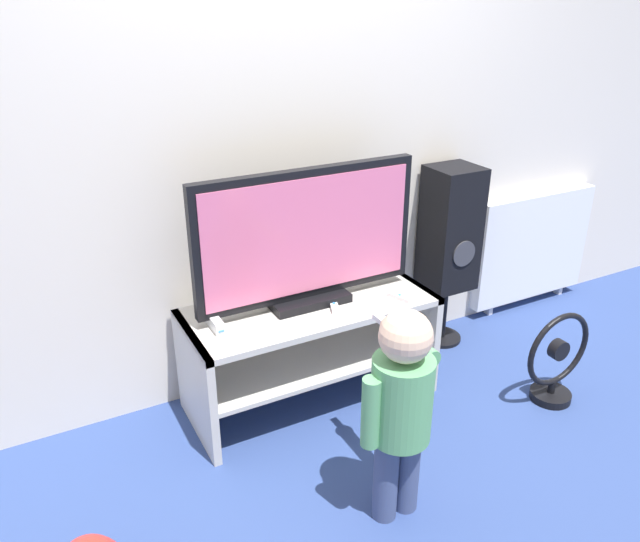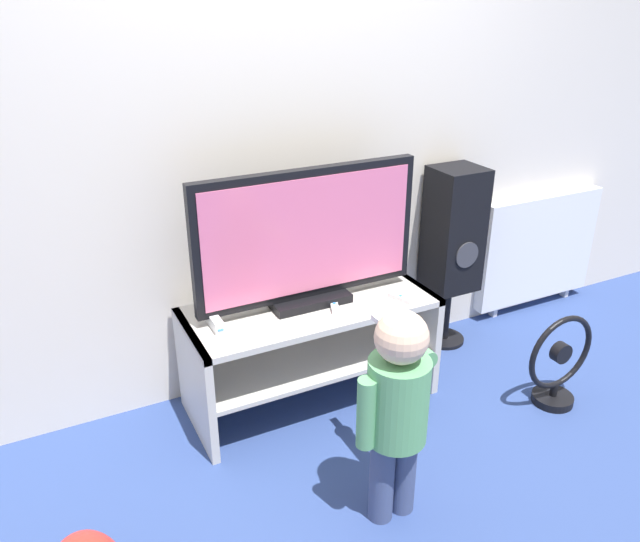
# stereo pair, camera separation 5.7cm
# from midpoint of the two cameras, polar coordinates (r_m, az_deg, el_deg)

# --- Properties ---
(ground_plane) EXTENTS (16.00, 16.00, 0.00)m
(ground_plane) POSITION_cam_midpoint_polar(r_m,az_deg,el_deg) (3.02, 0.83, -13.96)
(ground_plane) COLOR navy
(wall_back) EXTENTS (10.00, 0.06, 2.60)m
(wall_back) POSITION_cam_midpoint_polar(r_m,az_deg,el_deg) (2.94, -4.64, 13.12)
(wall_back) COLOR silver
(wall_back) RESTS_ON ground_plane
(tv_stand) EXTENTS (1.19, 0.50, 0.53)m
(tv_stand) POSITION_cam_midpoint_polar(r_m,az_deg,el_deg) (3.00, -1.46, -6.09)
(tv_stand) COLOR beige
(tv_stand) RESTS_ON ground_plane
(television) EXTENTS (1.07, 0.20, 0.64)m
(television) POSITION_cam_midpoint_polar(r_m,az_deg,el_deg) (2.80, -1.77, 2.88)
(television) COLOR black
(television) RESTS_ON tv_stand
(game_console) EXTENTS (0.04, 0.17, 0.05)m
(game_console) POSITION_cam_midpoint_polar(r_m,az_deg,el_deg) (2.75, -10.20, -4.67)
(game_console) COLOR white
(game_console) RESTS_ON tv_stand
(remote_primary) EXTENTS (0.08, 0.13, 0.03)m
(remote_primary) POSITION_cam_midpoint_polar(r_m,az_deg,el_deg) (2.98, 6.74, -2.40)
(remote_primary) COLOR white
(remote_primary) RESTS_ON tv_stand
(remote_secondary) EXTENTS (0.08, 0.13, 0.03)m
(remote_secondary) POSITION_cam_midpoint_polar(r_m,az_deg,el_deg) (2.88, 0.72, -3.20)
(remote_secondary) COLOR white
(remote_secondary) RESTS_ON tv_stand
(child) EXTENTS (0.34, 0.50, 0.89)m
(child) POSITION_cam_midpoint_polar(r_m,az_deg,el_deg) (2.31, 6.64, -11.55)
(child) COLOR #3F4C72
(child) RESTS_ON ground_plane
(speaker_tower) EXTENTS (0.26, 0.26, 1.03)m
(speaker_tower) POSITION_cam_midpoint_polar(r_m,az_deg,el_deg) (3.45, 11.33, 3.44)
(speaker_tower) COLOR black
(speaker_tower) RESTS_ON ground_plane
(floor_fan) EXTENTS (0.39, 0.20, 0.48)m
(floor_fan) POSITION_cam_midpoint_polar(r_m,az_deg,el_deg) (3.26, 20.33, -7.78)
(floor_fan) COLOR black
(floor_fan) RESTS_ON ground_plane
(radiator) EXTENTS (0.87, 0.08, 0.74)m
(radiator) POSITION_cam_midpoint_polar(r_m,az_deg,el_deg) (4.12, 18.47, 2.14)
(radiator) COLOR white
(radiator) RESTS_ON ground_plane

